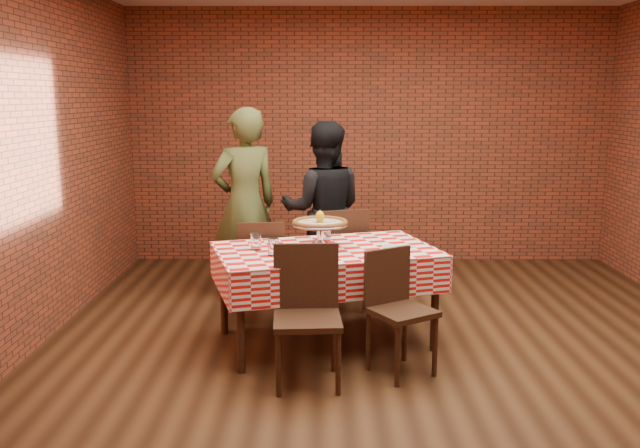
# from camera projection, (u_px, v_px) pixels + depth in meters

# --- Properties ---
(ground) EXTENTS (6.00, 6.00, 0.00)m
(ground) POSITION_uv_depth(u_px,v_px,m) (394.00, 355.00, 5.07)
(ground) COLOR black
(ground) RESTS_ON ground
(back_wall) EXTENTS (5.50, 0.00, 5.50)m
(back_wall) POSITION_uv_depth(u_px,v_px,m) (370.00, 137.00, 7.75)
(back_wall) COLOR brown
(back_wall) RESTS_ON ground
(table) EXTENTS (1.86, 1.41, 0.75)m
(table) POSITION_uv_depth(u_px,v_px,m) (326.00, 296.00, 5.28)
(table) COLOR #3B2213
(table) RESTS_ON ground
(tablecloth) EXTENTS (1.90, 1.45, 0.28)m
(tablecloth) POSITION_uv_depth(u_px,v_px,m) (326.00, 266.00, 5.23)
(tablecloth) COLOR red
(tablecloth) RESTS_ON table
(pizza_stand) EXTENTS (0.60, 0.60, 0.20)m
(pizza_stand) POSITION_uv_depth(u_px,v_px,m) (320.00, 236.00, 5.18)
(pizza_stand) COLOR silver
(pizza_stand) RESTS_ON tablecloth
(pizza) EXTENTS (0.58, 0.58, 0.03)m
(pizza) POSITION_uv_depth(u_px,v_px,m) (320.00, 223.00, 5.16)
(pizza) COLOR #C8B989
(pizza) RESTS_ON pizza_stand
(lemon) EXTENTS (0.09, 0.09, 0.09)m
(lemon) POSITION_uv_depth(u_px,v_px,m) (320.00, 217.00, 5.15)
(lemon) COLOR yellow
(lemon) RESTS_ON pizza
(water_glass_left) EXTENTS (0.10, 0.10, 0.13)m
(water_glass_left) POSITION_uv_depth(u_px,v_px,m) (273.00, 247.00, 4.98)
(water_glass_left) COLOR white
(water_glass_left) RESTS_ON tablecloth
(water_glass_right) EXTENTS (0.10, 0.10, 0.13)m
(water_glass_right) POSITION_uv_depth(u_px,v_px,m) (256.00, 241.00, 5.16)
(water_glass_right) COLOR white
(water_glass_right) RESTS_ON tablecloth
(side_plate) EXTENTS (0.19, 0.19, 0.01)m
(side_plate) POSITION_uv_depth(u_px,v_px,m) (392.00, 247.00, 5.25)
(side_plate) COLOR white
(side_plate) RESTS_ON tablecloth
(sweetener_packet_a) EXTENTS (0.06, 0.05, 0.00)m
(sweetener_packet_a) POSITION_uv_depth(u_px,v_px,m) (404.00, 249.00, 5.18)
(sweetener_packet_a) COLOR white
(sweetener_packet_a) RESTS_ON tablecloth
(sweetener_packet_b) EXTENTS (0.06, 0.05, 0.00)m
(sweetener_packet_b) POSITION_uv_depth(u_px,v_px,m) (412.00, 247.00, 5.26)
(sweetener_packet_b) COLOR white
(sweetener_packet_b) RESTS_ON tablecloth
(condiment_caddy) EXTENTS (0.11, 0.09, 0.14)m
(condiment_caddy) POSITION_uv_depth(u_px,v_px,m) (324.00, 232.00, 5.48)
(condiment_caddy) COLOR silver
(condiment_caddy) RESTS_ON tablecloth
(chair_near_left) EXTENTS (0.47, 0.47, 0.93)m
(chair_near_left) POSITION_uv_depth(u_px,v_px,m) (307.00, 318.00, 4.48)
(chair_near_left) COLOR #3B2213
(chair_near_left) RESTS_ON ground
(chair_near_right) EXTENTS (0.54, 0.54, 0.87)m
(chair_near_right) POSITION_uv_depth(u_px,v_px,m) (402.00, 314.00, 4.66)
(chair_near_right) COLOR #3B2213
(chair_near_right) RESTS_ON ground
(chair_far_left) EXTENTS (0.44, 0.44, 0.88)m
(chair_far_left) POSITION_uv_depth(u_px,v_px,m) (261.00, 268.00, 5.88)
(chair_far_left) COLOR #3B2213
(chair_far_left) RESTS_ON ground
(chair_far_right) EXTENTS (0.56, 0.56, 0.94)m
(chair_far_right) POSITION_uv_depth(u_px,v_px,m) (337.00, 257.00, 6.14)
(chair_far_right) COLOR #3B2213
(chair_far_right) RESTS_ON ground
(diner_olive) EXTENTS (0.79, 0.70, 1.82)m
(diner_olive) POSITION_uv_depth(u_px,v_px,m) (245.00, 204.00, 6.38)
(diner_olive) COLOR #4A5128
(diner_olive) RESTS_ON ground
(diner_black) EXTENTS (0.82, 0.64, 1.68)m
(diner_black) POSITION_uv_depth(u_px,v_px,m) (323.00, 210.00, 6.45)
(diner_black) COLOR black
(diner_black) RESTS_ON ground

